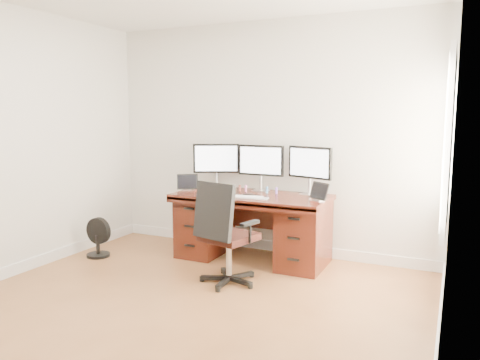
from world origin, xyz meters
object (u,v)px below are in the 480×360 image
at_px(office_chair, 226,251).
at_px(monitor_center, 261,162).
at_px(desk, 252,225).
at_px(floor_fan, 98,238).
at_px(keyboard, 248,197).

height_order(office_chair, monitor_center, monitor_center).
xyz_separation_m(desk, floor_fan, (-1.66, -0.65, -0.18)).
relative_size(desk, office_chair, 1.69).
height_order(office_chair, floor_fan, office_chair).
distance_m(desk, office_chair, 0.82).
height_order(desk, keyboard, keyboard).
xyz_separation_m(desk, keyboard, (0.05, -0.23, 0.36)).
bearing_deg(monitor_center, office_chair, -85.04).
relative_size(desk, floor_fan, 3.75).
distance_m(desk, monitor_center, 0.72).
bearing_deg(keyboard, monitor_center, 87.80).
relative_size(office_chair, keyboard, 3.21).
bearing_deg(keyboard, office_chair, -95.50).
xyz_separation_m(office_chair, keyboard, (-0.03, 0.58, 0.43)).
height_order(monitor_center, keyboard, monitor_center).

